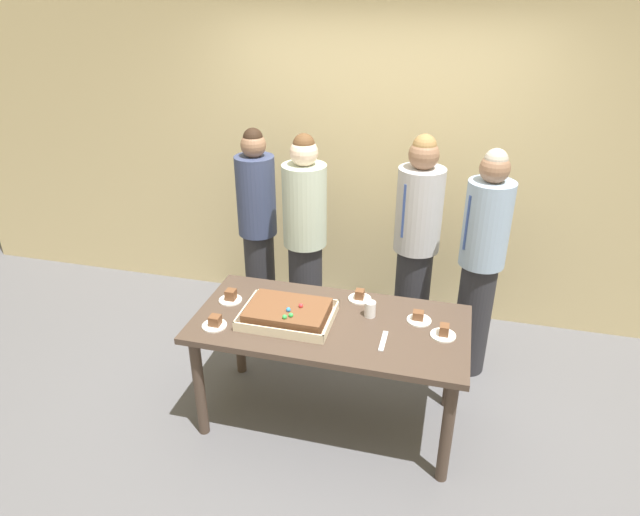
{
  "coord_description": "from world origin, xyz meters",
  "views": [
    {
      "loc": [
        0.66,
        -2.78,
        2.63
      ],
      "look_at": [
        -0.1,
        0.15,
        1.12
      ],
      "focal_mm": 30.97,
      "sensor_mm": 36.0,
      "label": 1
    }
  ],
  "objects_px": {
    "plated_slice_far_right": "(444,332)",
    "plated_slice_center_front": "(360,297)",
    "plated_slice_far_left": "(419,318)",
    "plated_slice_near_right": "(215,323)",
    "plated_slice_near_left": "(231,297)",
    "person_serving_front": "(416,243)",
    "person_green_shirt_behind": "(258,228)",
    "person_left_edge_reaching": "(481,263)",
    "drink_cup_nearest": "(370,309)",
    "sheet_cake": "(288,313)",
    "party_table": "(330,335)",
    "person_striped_tie_right": "(305,240)",
    "cake_server_utensil": "(383,341)"
  },
  "relations": [
    {
      "from": "plated_slice_far_right",
      "to": "person_left_edge_reaching",
      "type": "xyz_separation_m",
      "value": [
        0.2,
        0.78,
        0.1
      ]
    },
    {
      "from": "sheet_cake",
      "to": "person_left_edge_reaching",
      "type": "distance_m",
      "value": 1.42
    },
    {
      "from": "cake_server_utensil",
      "to": "person_green_shirt_behind",
      "type": "height_order",
      "value": "person_green_shirt_behind"
    },
    {
      "from": "plated_slice_far_right",
      "to": "plated_slice_center_front",
      "type": "bearing_deg",
      "value": 152.8
    },
    {
      "from": "plated_slice_near_left",
      "to": "person_striped_tie_right",
      "type": "xyz_separation_m",
      "value": [
        0.28,
        0.79,
        0.09
      ]
    },
    {
      "from": "plated_slice_far_left",
      "to": "person_green_shirt_behind",
      "type": "xyz_separation_m",
      "value": [
        -1.36,
        0.86,
        0.09
      ]
    },
    {
      "from": "sheet_cake",
      "to": "person_striped_tie_right",
      "type": "height_order",
      "value": "person_striped_tie_right"
    },
    {
      "from": "plated_slice_far_right",
      "to": "drink_cup_nearest",
      "type": "bearing_deg",
      "value": 167.09
    },
    {
      "from": "plated_slice_far_right",
      "to": "person_serving_front",
      "type": "height_order",
      "value": "person_serving_front"
    },
    {
      "from": "plated_slice_near_left",
      "to": "person_serving_front",
      "type": "relative_size",
      "value": 0.09
    },
    {
      "from": "plated_slice_near_right",
      "to": "person_left_edge_reaching",
      "type": "xyz_separation_m",
      "value": [
        1.55,
        1.02,
        0.1
      ]
    },
    {
      "from": "person_serving_front",
      "to": "person_striped_tie_right",
      "type": "height_order",
      "value": "person_serving_front"
    },
    {
      "from": "party_table",
      "to": "person_striped_tie_right",
      "type": "xyz_separation_m",
      "value": [
        -0.41,
        0.87,
        0.22
      ]
    },
    {
      "from": "sheet_cake",
      "to": "plated_slice_far_right",
      "type": "height_order",
      "value": "sheet_cake"
    },
    {
      "from": "plated_slice_far_right",
      "to": "drink_cup_nearest",
      "type": "relative_size",
      "value": 1.5
    },
    {
      "from": "plated_slice_near_right",
      "to": "person_striped_tie_right",
      "type": "distance_m",
      "value": 1.12
    },
    {
      "from": "plated_slice_near_right",
      "to": "plated_slice_center_front",
      "type": "relative_size",
      "value": 1.0
    },
    {
      "from": "plated_slice_far_right",
      "to": "plated_slice_near_left",
      "type": "bearing_deg",
      "value": 177.45
    },
    {
      "from": "party_table",
      "to": "plated_slice_center_front",
      "type": "distance_m",
      "value": 0.35
    },
    {
      "from": "person_striped_tie_right",
      "to": "plated_slice_far_right",
      "type": "bearing_deg",
      "value": 42.86
    },
    {
      "from": "person_left_edge_reaching",
      "to": "person_serving_front",
      "type": "bearing_deg",
      "value": -61.1
    },
    {
      "from": "party_table",
      "to": "plated_slice_far_left",
      "type": "relative_size",
      "value": 11.22
    },
    {
      "from": "sheet_cake",
      "to": "drink_cup_nearest",
      "type": "xyz_separation_m",
      "value": [
        0.48,
        0.17,
        0.01
      ]
    },
    {
      "from": "plated_slice_far_left",
      "to": "person_striped_tie_right",
      "type": "xyz_separation_m",
      "value": [
        -0.93,
        0.72,
        0.1
      ]
    },
    {
      "from": "cake_server_utensil",
      "to": "plated_slice_center_front",
      "type": "bearing_deg",
      "value": 117.21
    },
    {
      "from": "party_table",
      "to": "plated_slice_near_right",
      "type": "xyz_separation_m",
      "value": [
        -0.66,
        -0.23,
        0.12
      ]
    },
    {
      "from": "party_table",
      "to": "plated_slice_near_left",
      "type": "height_order",
      "value": "plated_slice_near_left"
    },
    {
      "from": "plated_slice_far_right",
      "to": "person_left_edge_reaching",
      "type": "distance_m",
      "value": 0.81
    },
    {
      "from": "person_serving_front",
      "to": "person_striped_tie_right",
      "type": "bearing_deg",
      "value": -47.22
    },
    {
      "from": "plated_slice_near_left",
      "to": "drink_cup_nearest",
      "type": "xyz_separation_m",
      "value": [
        0.91,
        0.04,
        0.02
      ]
    },
    {
      "from": "plated_slice_far_left",
      "to": "plated_slice_center_front",
      "type": "bearing_deg",
      "value": 158.21
    },
    {
      "from": "sheet_cake",
      "to": "plated_slice_far_left",
      "type": "height_order",
      "value": "sheet_cake"
    },
    {
      "from": "plated_slice_near_left",
      "to": "person_serving_front",
      "type": "bearing_deg",
      "value": 40.27
    },
    {
      "from": "drink_cup_nearest",
      "to": "person_green_shirt_behind",
      "type": "distance_m",
      "value": 1.38
    },
    {
      "from": "plated_slice_near_left",
      "to": "cake_server_utensil",
      "type": "height_order",
      "value": "plated_slice_near_left"
    },
    {
      "from": "plated_slice_far_right",
      "to": "person_green_shirt_behind",
      "type": "distance_m",
      "value": 1.81
    },
    {
      "from": "party_table",
      "to": "person_left_edge_reaching",
      "type": "relative_size",
      "value": 0.99
    },
    {
      "from": "person_green_shirt_behind",
      "to": "sheet_cake",
      "type": "bearing_deg",
      "value": 0.0
    },
    {
      "from": "person_serving_front",
      "to": "plated_slice_far_right",
      "type": "bearing_deg",
      "value": 47.52
    },
    {
      "from": "drink_cup_nearest",
      "to": "person_left_edge_reaching",
      "type": "height_order",
      "value": "person_left_edge_reaching"
    },
    {
      "from": "drink_cup_nearest",
      "to": "sheet_cake",
      "type": "bearing_deg",
      "value": -161.11
    },
    {
      "from": "sheet_cake",
      "to": "plated_slice_near_left",
      "type": "xyz_separation_m",
      "value": [
        -0.43,
        0.12,
        -0.02
      ]
    },
    {
      "from": "plated_slice_far_right",
      "to": "cake_server_utensil",
      "type": "bearing_deg",
      "value": -156.15
    },
    {
      "from": "person_serving_front",
      "to": "person_striped_tie_right",
      "type": "xyz_separation_m",
      "value": [
        -0.82,
        -0.15,
        -0.01
      ]
    },
    {
      "from": "plated_slice_far_left",
      "to": "plated_slice_near_right",
      "type": "bearing_deg",
      "value": -162.71
    },
    {
      "from": "plated_slice_far_left",
      "to": "plated_slice_far_right",
      "type": "bearing_deg",
      "value": -38.76
    },
    {
      "from": "plated_slice_far_right",
      "to": "plated_slice_center_front",
      "type": "distance_m",
      "value": 0.62
    },
    {
      "from": "plated_slice_far_right",
      "to": "person_striped_tie_right",
      "type": "bearing_deg",
      "value": 142.08
    },
    {
      "from": "plated_slice_far_left",
      "to": "person_striped_tie_right",
      "type": "distance_m",
      "value": 1.18
    },
    {
      "from": "plated_slice_center_front",
      "to": "person_serving_front",
      "type": "relative_size",
      "value": 0.09
    }
  ]
}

